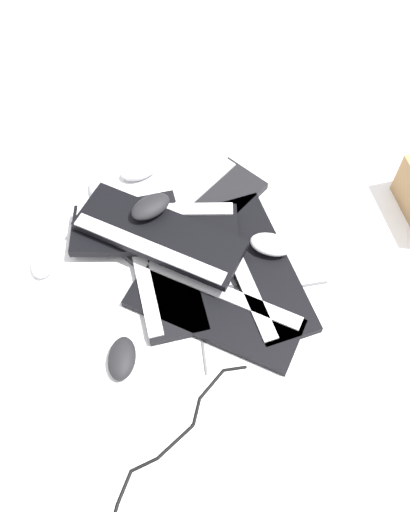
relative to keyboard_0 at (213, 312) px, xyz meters
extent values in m
plane|color=white|center=(-0.09, -0.08, -0.01)|extent=(3.20, 3.20, 0.00)
cube|color=black|center=(0.00, 0.00, 0.00)|extent=(0.35, 0.46, 0.02)
cube|color=silver|center=(-0.05, 0.03, 0.01)|extent=(0.24, 0.38, 0.01)
cube|color=black|center=(-0.12, 0.13, 0.00)|extent=(0.46, 0.25, 0.02)
cube|color=silver|center=(-0.11, 0.08, 0.01)|extent=(0.41, 0.14, 0.01)
cube|color=black|center=(-0.29, -0.02, 0.00)|extent=(0.41, 0.42, 0.02)
cube|color=silver|center=(-0.33, -0.06, 0.01)|extent=(0.32, 0.33, 0.01)
cube|color=black|center=(-0.16, -0.12, 0.00)|extent=(0.46, 0.22, 0.02)
cube|color=silver|center=(-0.15, -0.18, 0.01)|extent=(0.42, 0.10, 0.01)
cube|color=black|center=(-0.24, -0.14, 0.03)|extent=(0.18, 0.45, 0.02)
cube|color=silver|center=(-0.30, -0.13, 0.04)|extent=(0.07, 0.42, 0.01)
cube|color=black|center=(-0.20, -0.12, 0.06)|extent=(0.35, 0.46, 0.02)
cube|color=silver|center=(-0.16, -0.15, 0.07)|extent=(0.24, 0.38, 0.01)
ellipsoid|color=#B7B7BC|center=(-0.40, -0.28, 0.01)|extent=(0.13, 0.10, 0.04)
ellipsoid|color=#B7B7BC|center=(-0.47, -0.18, 0.01)|extent=(0.10, 0.13, 0.04)
ellipsoid|color=black|center=(-0.27, -0.14, 0.10)|extent=(0.11, 0.13, 0.04)
ellipsoid|color=silver|center=(-0.19, -0.43, 0.01)|extent=(0.12, 0.08, 0.04)
ellipsoid|color=silver|center=(-0.16, 0.16, 0.04)|extent=(0.10, 0.13, 0.04)
ellipsoid|color=black|center=(0.11, -0.23, 0.01)|extent=(0.12, 0.08, 0.04)
cylinder|color=#59595B|center=(-0.06, 0.25, -0.01)|extent=(0.02, 0.09, 0.01)
cylinder|color=#59595B|center=(-0.06, 0.16, -0.01)|extent=(0.01, 0.10, 0.01)
cylinder|color=#59595B|center=(-0.07, 0.07, -0.01)|extent=(0.03, 0.09, 0.01)
cylinder|color=#59595B|center=(-0.07, 0.00, -0.01)|extent=(0.04, 0.05, 0.01)
cylinder|color=#59595B|center=(-0.01, -0.03, -0.01)|extent=(0.09, 0.02, 0.01)
cylinder|color=#59595B|center=(0.10, -0.03, -0.01)|extent=(0.12, 0.01, 0.01)
sphere|color=#59595B|center=(-0.07, 0.30, -0.01)|extent=(0.01, 0.01, 0.01)
sphere|color=#59595B|center=(-0.06, 0.21, -0.01)|extent=(0.01, 0.01, 0.01)
sphere|color=#59595B|center=(-0.06, 0.11, -0.01)|extent=(0.01, 0.01, 0.01)
sphere|color=#59595B|center=(-0.08, 0.02, -0.01)|extent=(0.01, 0.01, 0.01)
sphere|color=#59595B|center=(-0.05, -0.02, -0.01)|extent=(0.01, 0.01, 0.01)
sphere|color=#59595B|center=(0.04, -0.04, -0.01)|extent=(0.01, 0.01, 0.01)
sphere|color=#59595B|center=(0.15, -0.03, -0.01)|extent=(0.01, 0.01, 0.01)
cylinder|color=black|center=(0.15, 0.04, -0.01)|extent=(0.01, 0.05, 0.01)
cylinder|color=black|center=(0.18, -0.02, -0.01)|extent=(0.07, 0.07, 0.01)
cylinder|color=black|center=(0.24, -0.06, -0.01)|extent=(0.06, 0.03, 0.01)
cylinder|color=black|center=(0.30, -0.11, -0.01)|extent=(0.07, 0.09, 0.01)
cylinder|color=black|center=(0.35, -0.19, -0.01)|extent=(0.03, 0.06, 0.01)
cylinder|color=black|center=(0.39, -0.23, -0.01)|extent=(0.07, 0.04, 0.01)
sphere|color=black|center=(0.15, 0.06, -0.01)|extent=(0.01, 0.01, 0.01)
sphere|color=black|center=(0.15, 0.01, -0.01)|extent=(0.01, 0.01, 0.01)
sphere|color=black|center=(0.21, -0.05, -0.01)|extent=(0.01, 0.01, 0.01)
sphere|color=black|center=(0.27, -0.07, -0.01)|extent=(0.01, 0.01, 0.01)
sphere|color=black|center=(0.34, -0.16, -0.01)|extent=(0.01, 0.01, 0.01)
sphere|color=black|center=(0.36, -0.21, -0.01)|extent=(0.01, 0.01, 0.01)
sphere|color=black|center=(0.42, -0.24, -0.01)|extent=(0.01, 0.01, 0.01)
camera|label=1|loc=(0.62, -0.07, 1.29)|focal=40.00mm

